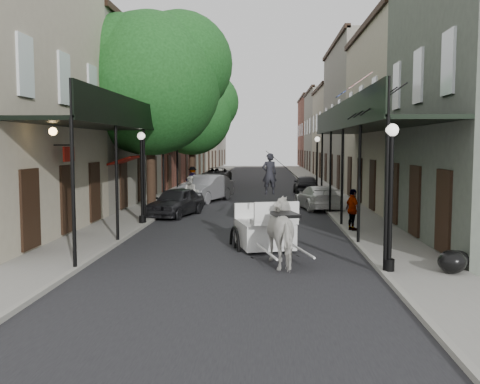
# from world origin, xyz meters

# --- Properties ---
(ground) EXTENTS (140.00, 140.00, 0.00)m
(ground) POSITION_xyz_m (0.00, 0.00, 0.00)
(ground) COLOR gray
(ground) RESTS_ON ground
(road) EXTENTS (8.00, 90.00, 0.01)m
(road) POSITION_xyz_m (0.00, 20.00, 0.01)
(road) COLOR black
(road) RESTS_ON ground
(sidewalk_left) EXTENTS (2.20, 90.00, 0.12)m
(sidewalk_left) POSITION_xyz_m (-5.00, 20.00, 0.06)
(sidewalk_left) COLOR gray
(sidewalk_left) RESTS_ON ground
(sidewalk_right) EXTENTS (2.20, 90.00, 0.12)m
(sidewalk_right) POSITION_xyz_m (5.00, 20.00, 0.06)
(sidewalk_right) COLOR gray
(sidewalk_right) RESTS_ON ground
(building_row_left) EXTENTS (5.00, 80.00, 10.50)m
(building_row_left) POSITION_xyz_m (-8.60, 30.00, 5.25)
(building_row_left) COLOR #ADA58B
(building_row_left) RESTS_ON ground
(building_row_right) EXTENTS (5.00, 80.00, 10.50)m
(building_row_right) POSITION_xyz_m (8.60, 30.00, 5.25)
(building_row_right) COLOR gray
(building_row_right) RESTS_ON ground
(gallery_left) EXTENTS (2.20, 18.05, 4.88)m
(gallery_left) POSITION_xyz_m (-4.79, 6.98, 4.05)
(gallery_left) COLOR black
(gallery_left) RESTS_ON sidewalk_left
(gallery_right) EXTENTS (2.20, 18.05, 4.88)m
(gallery_right) POSITION_xyz_m (4.79, 6.98, 4.05)
(gallery_right) COLOR black
(gallery_right) RESTS_ON sidewalk_right
(tree_near) EXTENTS (7.31, 6.80, 9.63)m
(tree_near) POSITION_xyz_m (-4.20, 10.18, 6.49)
(tree_near) COLOR #382619
(tree_near) RESTS_ON sidewalk_left
(tree_far) EXTENTS (6.45, 6.00, 8.61)m
(tree_far) POSITION_xyz_m (-4.25, 24.18, 5.84)
(tree_far) COLOR #382619
(tree_far) RESTS_ON sidewalk_left
(lamppost_right_near) EXTENTS (0.32, 0.32, 3.71)m
(lamppost_right_near) POSITION_xyz_m (4.10, -2.00, 2.05)
(lamppost_right_near) COLOR black
(lamppost_right_near) RESTS_ON sidewalk_right
(lamppost_left) EXTENTS (0.32, 0.32, 3.71)m
(lamppost_left) POSITION_xyz_m (-4.10, 6.00, 2.05)
(lamppost_left) COLOR black
(lamppost_left) RESTS_ON sidewalk_left
(lamppost_right_far) EXTENTS (0.32, 0.32, 3.71)m
(lamppost_right_far) POSITION_xyz_m (4.10, 18.00, 2.05)
(lamppost_right_far) COLOR black
(lamppost_right_far) RESTS_ON sidewalk_right
(horse) EXTENTS (1.51, 2.36, 1.84)m
(horse) POSITION_xyz_m (1.53, -1.00, 0.92)
(horse) COLOR silver
(horse) RESTS_ON ground
(carriage) EXTENTS (2.31, 3.01, 3.08)m
(carriage) POSITION_xyz_m (0.82, 1.78, 1.20)
(carriage) COLOR black
(carriage) RESTS_ON ground
(pedestrian_walking) EXTENTS (0.88, 0.71, 1.72)m
(pedestrian_walking) POSITION_xyz_m (-2.92, 11.81, 0.86)
(pedestrian_walking) COLOR #AFAEA5
(pedestrian_walking) RESTS_ON ground
(pedestrian_sidewalk_left) EXTENTS (1.20, 0.91, 1.64)m
(pedestrian_sidewalk_left) POSITION_xyz_m (-4.41, 22.88, 0.94)
(pedestrian_sidewalk_left) COLOR gray
(pedestrian_sidewalk_left) RESTS_ON sidewalk_left
(pedestrian_sidewalk_right) EXTENTS (0.67, 0.99, 1.56)m
(pedestrian_sidewalk_right) POSITION_xyz_m (4.20, 4.46, 0.90)
(pedestrian_sidewalk_right) COLOR gray
(pedestrian_sidewalk_right) RESTS_ON sidewalk_right
(car_left_near) EXTENTS (2.55, 4.21, 1.34)m
(car_left_near) POSITION_xyz_m (-3.23, 9.00, 0.67)
(car_left_near) COLOR black
(car_left_near) RESTS_ON ground
(car_left_mid) EXTENTS (3.06, 5.01, 1.56)m
(car_left_mid) POSITION_xyz_m (-2.60, 15.44, 0.78)
(car_left_mid) COLOR gray
(car_left_mid) RESTS_ON ground
(car_left_far) EXTENTS (2.61, 5.00, 1.34)m
(car_left_far) POSITION_xyz_m (-3.52, 31.40, 0.67)
(car_left_far) COLOR black
(car_left_far) RESTS_ON ground
(car_right_near) EXTENTS (2.38, 4.44, 1.22)m
(car_right_near) POSITION_xyz_m (3.60, 12.06, 0.61)
(car_right_near) COLOR silver
(car_right_near) RESTS_ON ground
(car_right_far) EXTENTS (1.58, 3.90, 1.33)m
(car_right_far) POSITION_xyz_m (3.60, 20.40, 0.66)
(car_right_far) COLOR black
(car_right_far) RESTS_ON ground
(trash_bags) EXTENTS (0.95, 1.10, 0.59)m
(trash_bags) POSITION_xyz_m (5.72, -2.03, 0.39)
(trash_bags) COLOR black
(trash_bags) RESTS_ON sidewalk_right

